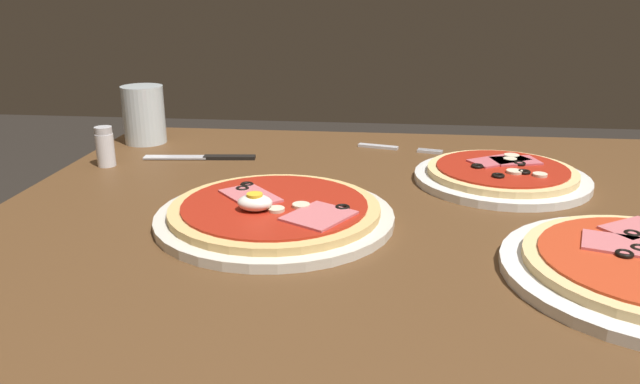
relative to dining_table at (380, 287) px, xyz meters
name	(u,v)px	position (x,y,z in m)	size (l,w,h in m)	color
dining_table	(380,287)	(0.00, 0.00, 0.00)	(1.07, 0.88, 0.77)	brown
pizza_foreground	(274,213)	(-0.14, -0.07, 0.14)	(0.31, 0.31, 0.05)	silver
pizza_across_left	(501,175)	(0.18, 0.13, 0.14)	(0.27, 0.27, 0.03)	white
water_glass_near	(144,118)	(-0.46, 0.31, 0.17)	(0.08, 0.08, 0.11)	silver
fork	(392,148)	(0.01, 0.31, 0.13)	(0.16, 0.05, 0.00)	silver
knife	(207,157)	(-0.31, 0.21, 0.13)	(0.20, 0.04, 0.01)	silver
salt_shaker	(105,147)	(-0.47, 0.15, 0.16)	(0.03, 0.03, 0.07)	white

